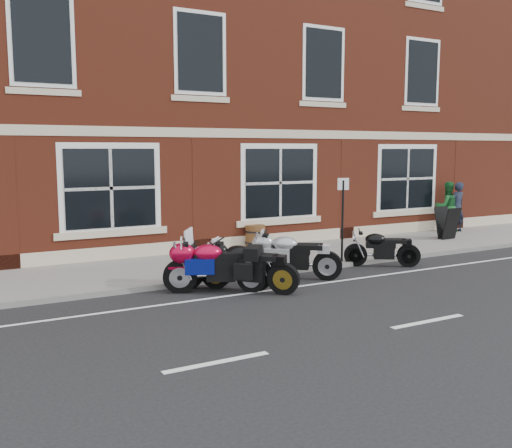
# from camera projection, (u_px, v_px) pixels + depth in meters

# --- Properties ---
(ground) EXTENTS (80.00, 80.00, 0.00)m
(ground) POSITION_uv_depth(u_px,v_px,m) (326.00, 285.00, 12.45)
(ground) COLOR black
(ground) RESTS_ON ground
(sidewalk) EXTENTS (30.00, 3.00, 0.12)m
(sidewalk) POSITION_uv_depth(u_px,v_px,m) (260.00, 260.00, 15.05)
(sidewalk) COLOR slate
(sidewalk) RESTS_ON ground
(kerb) EXTENTS (30.00, 0.16, 0.12)m
(kerb) POSITION_uv_depth(u_px,v_px,m) (292.00, 271.00, 13.68)
(kerb) COLOR slate
(kerb) RESTS_ON ground
(pub_building) EXTENTS (24.00, 12.00, 12.00)m
(pub_building) POSITION_uv_depth(u_px,v_px,m) (161.00, 65.00, 20.82)
(pub_building) COLOR maroon
(pub_building) RESTS_ON ground
(moto_touring_silver) EXTENTS (1.50, 1.46, 1.30)m
(moto_touring_silver) POSITION_uv_depth(u_px,v_px,m) (218.00, 265.00, 12.00)
(moto_touring_silver) COLOR black
(moto_touring_silver) RESTS_ON ground
(moto_sport_red) EXTENTS (2.16, 1.01, 1.02)m
(moto_sport_red) POSITION_uv_depth(u_px,v_px,m) (216.00, 264.00, 11.81)
(moto_sport_red) COLOR black
(moto_sport_red) RESTS_ON ground
(moto_sport_black) EXTENTS (1.54, 1.72, 0.98)m
(moto_sport_black) POSITION_uv_depth(u_px,v_px,m) (247.00, 265.00, 11.88)
(moto_sport_black) COLOR black
(moto_sport_black) RESTS_ON ground
(moto_sport_silver) EXTENTS (1.79, 1.49, 0.99)m
(moto_sport_silver) POSITION_uv_depth(u_px,v_px,m) (292.00, 254.00, 13.05)
(moto_sport_silver) COLOR black
(moto_sport_silver) RESTS_ON ground
(moto_naked_black) EXTENTS (1.66, 1.15, 0.86)m
(moto_naked_black) POSITION_uv_depth(u_px,v_px,m) (380.00, 247.00, 14.40)
(moto_naked_black) COLOR black
(moto_naked_black) RESTS_ON ground
(pedestrian_left) EXTENTS (0.64, 0.43, 1.72)m
(pedestrian_left) POSITION_uv_depth(u_px,v_px,m) (457.00, 207.00, 19.65)
(pedestrian_left) COLOR #1A1F2F
(pedestrian_left) RESTS_ON sidewalk
(pedestrian_right) EXTENTS (1.02, 0.91, 1.73)m
(pedestrian_right) POSITION_uv_depth(u_px,v_px,m) (447.00, 207.00, 19.70)
(pedestrian_right) COLOR #195925
(pedestrian_right) RESTS_ON sidewalk
(a_board_sign) EXTENTS (0.64, 0.45, 1.02)m
(a_board_sign) POSITION_uv_depth(u_px,v_px,m) (447.00, 223.00, 18.08)
(a_board_sign) COLOR black
(a_board_sign) RESTS_ON sidewalk
(barrel_planter) EXTENTS (0.60, 0.60, 0.67)m
(barrel_planter) POSITION_uv_depth(u_px,v_px,m) (255.00, 237.00, 16.40)
(barrel_planter) COLOR #4A3713
(barrel_planter) RESTS_ON sidewalk
(parking_sign) EXTENTS (0.29, 0.09, 2.12)m
(parking_sign) POSITION_uv_depth(u_px,v_px,m) (343.00, 213.00, 14.39)
(parking_sign) COLOR black
(parking_sign) RESTS_ON sidewalk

